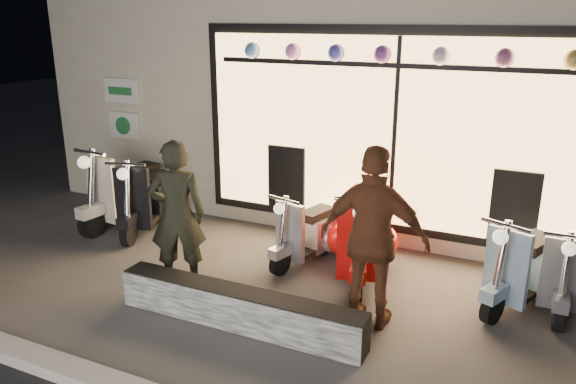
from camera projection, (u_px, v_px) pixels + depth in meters
name	position (u px, v px, depth m)	size (l,w,h in m)	color
ground	(270.00, 298.00, 6.19)	(40.00, 40.00, 0.00)	#383533
shop_building	(398.00, 68.00, 9.86)	(10.20, 6.23, 4.20)	beige
graffiti_barrier	(239.00, 308.00, 5.58)	(2.64, 0.28, 0.40)	black
scooter_silver	(314.00, 231.00, 7.12)	(0.63, 1.28, 0.91)	black
scooter_red	(362.00, 236.00, 6.73)	(0.78, 1.58, 1.13)	black
scooter_black	(150.00, 197.00, 8.23)	(0.77, 1.53, 1.09)	black
scooter_cream	(136.00, 190.00, 8.44)	(0.64, 1.65, 1.18)	black
scooter_blue	(529.00, 265.00, 6.05)	(0.81, 1.39, 1.01)	black
scooter_grey	(561.00, 268.00, 6.05)	(0.43, 1.32, 0.95)	black
man	(177.00, 215.00, 6.25)	(0.63, 0.41, 1.72)	black
woman	(374.00, 239.00, 5.41)	(1.08, 0.45, 1.84)	brown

